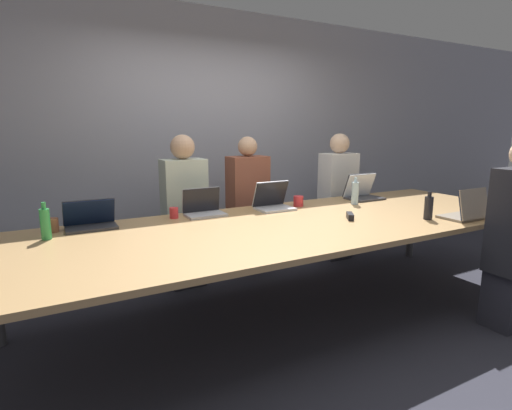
# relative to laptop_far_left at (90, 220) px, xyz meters

# --- Properties ---
(ground_plane) EXTENTS (24.00, 24.00, 0.00)m
(ground_plane) POSITION_rel_laptop_far_left_xyz_m (1.42, -0.57, -0.84)
(ground_plane) COLOR #2D2D38
(curtain_wall) EXTENTS (12.00, 0.06, 2.80)m
(curtain_wall) POSITION_rel_laptop_far_left_xyz_m (1.42, 1.20, 0.56)
(curtain_wall) COLOR #9999A3
(curtain_wall) RESTS_ON ground_plane
(conference_table) EXTENTS (4.50, 1.52, 0.77)m
(conference_table) POSITION_rel_laptop_far_left_xyz_m (1.42, -0.57, -0.11)
(conference_table) COLOR tan
(conference_table) RESTS_ON ground_plane
(laptop_far_left) EXTENTS (0.36, 0.22, 0.22)m
(laptop_far_left) POSITION_rel_laptop_far_left_xyz_m (0.00, 0.00, 0.00)
(laptop_far_left) COLOR #333338
(laptop_far_left) RESTS_ON conference_table
(cup_far_left) EXTENTS (0.08, 0.08, 0.10)m
(cup_far_left) POSITION_rel_laptop_far_left_xyz_m (-0.25, 0.01, -0.01)
(cup_far_left) COLOR brown
(cup_far_left) RESTS_ON conference_table
(bottle_far_left) EXTENTS (0.06, 0.06, 0.25)m
(bottle_far_left) POSITION_rel_laptop_far_left_xyz_m (-0.30, -0.18, 0.05)
(bottle_far_left) COLOR green
(bottle_far_left) RESTS_ON conference_table
(laptop_far_midleft) EXTENTS (0.34, 0.22, 0.23)m
(laptop_far_midleft) POSITION_rel_laptop_far_left_xyz_m (0.91, 0.03, 0.00)
(laptop_far_midleft) COLOR #B7B7BC
(laptop_far_midleft) RESTS_ON conference_table
(person_far_midleft) EXTENTS (0.40, 0.24, 1.45)m
(person_far_midleft) POSITION_rel_laptop_far_left_xyz_m (0.87, 0.43, -0.13)
(person_far_midleft) COLOR #2D2D38
(person_far_midleft) RESTS_ON ground_plane
(cup_far_midleft) EXTENTS (0.07, 0.07, 0.09)m
(cup_far_midleft) POSITION_rel_laptop_far_left_xyz_m (0.65, 0.03, -0.02)
(cup_far_midleft) COLOR red
(cup_far_midleft) RESTS_ON conference_table
(laptop_far_center) EXTENTS (0.33, 0.26, 0.26)m
(laptop_far_center) POSITION_rel_laptop_far_left_xyz_m (1.56, -0.04, 0.01)
(laptop_far_center) COLOR silver
(laptop_far_center) RESTS_ON conference_table
(person_far_center) EXTENTS (0.40, 0.24, 1.42)m
(person_far_center) POSITION_rel_laptop_far_left_xyz_m (1.57, 0.48, -0.15)
(person_far_center) COLOR #2D2D38
(person_far_center) RESTS_ON ground_plane
(cup_far_center) EXTENTS (0.09, 0.09, 0.10)m
(cup_far_center) POSITION_rel_laptop_far_left_xyz_m (1.84, -0.05, -0.01)
(cup_far_center) COLOR red
(cup_far_center) RESTS_ON conference_table
(laptop_near_right) EXTENTS (0.34, 0.26, 0.26)m
(laptop_near_right) POSITION_rel_laptop_far_left_xyz_m (2.73, -1.16, 0.01)
(laptop_near_right) COLOR gray
(laptop_near_right) RESTS_ON conference_table
(bottle_near_right) EXTENTS (0.07, 0.07, 0.23)m
(bottle_near_right) POSITION_rel_laptop_far_left_xyz_m (2.46, -1.01, 0.03)
(bottle_near_right) COLOR black
(bottle_near_right) RESTS_ON conference_table
(laptop_far_right) EXTENTS (0.37, 0.27, 0.27)m
(laptop_far_right) POSITION_rel_laptop_far_left_xyz_m (2.65, -0.03, 0.01)
(laptop_far_right) COLOR #333338
(laptop_far_right) RESTS_ON conference_table
(person_far_right) EXTENTS (0.40, 0.24, 1.45)m
(person_far_right) POSITION_rel_laptop_far_left_xyz_m (2.69, 0.39, -0.13)
(person_far_right) COLOR #2D2D38
(person_far_right) RESTS_ON ground_plane
(bottle_far_right) EXTENTS (0.07, 0.07, 0.26)m
(bottle_far_right) POSITION_rel_laptop_far_left_xyz_m (2.38, -0.22, 0.05)
(bottle_far_right) COLOR #ADD1E0
(bottle_far_right) RESTS_ON conference_table
(stapler) EXTENTS (0.12, 0.15, 0.05)m
(stapler) POSITION_rel_laptop_far_left_xyz_m (1.90, -0.70, -0.04)
(stapler) COLOR black
(stapler) RESTS_ON conference_table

